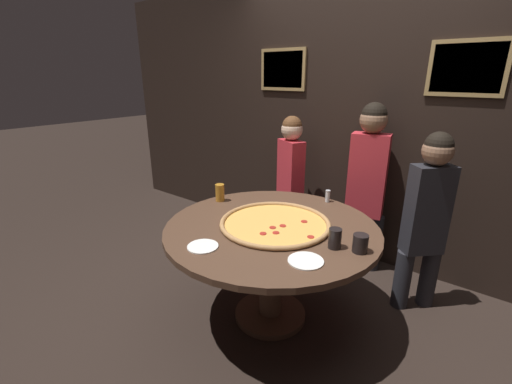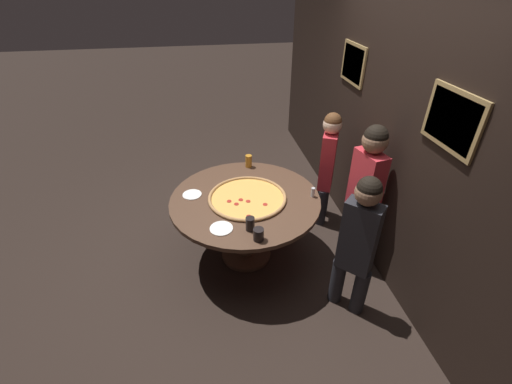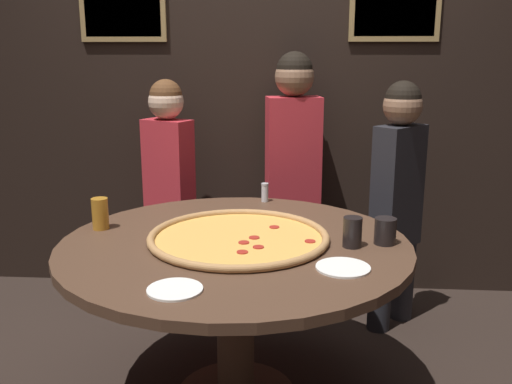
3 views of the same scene
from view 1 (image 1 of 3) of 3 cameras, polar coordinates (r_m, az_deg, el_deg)
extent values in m
plane|color=black|center=(2.72, 2.37, -19.88)|extent=(24.00, 24.00, 0.00)
cube|color=black|center=(3.31, 16.49, 11.21)|extent=(6.40, 0.06, 2.60)
cube|color=#9E7F4C|center=(3.62, 4.47, 19.67)|extent=(0.52, 0.02, 0.40)
cube|color=#B2A893|center=(3.62, 4.42, 19.67)|extent=(0.46, 0.01, 0.34)
cube|color=#9E7F4C|center=(3.04, 31.70, 17.16)|extent=(0.52, 0.02, 0.40)
cube|color=#B2A893|center=(3.03, 31.69, 17.16)|extent=(0.46, 0.01, 0.34)
cylinder|color=#4C3323|center=(2.34, 2.61, -6.03)|extent=(1.44, 1.44, 0.04)
cylinder|color=#4C3323|center=(2.52, 2.48, -13.68)|extent=(0.16, 0.16, 0.70)
cylinder|color=#4C3323|center=(2.71, 2.37, -19.55)|extent=(0.52, 0.52, 0.04)
cylinder|color=#E5A84C|center=(2.33, 3.18, -5.38)|extent=(0.71, 0.71, 0.01)
torus|color=#B27F4C|center=(2.33, 3.18, -5.15)|extent=(0.75, 0.75, 0.03)
cylinder|color=#A8281E|center=(2.27, 2.79, -5.93)|extent=(0.04, 0.04, 0.00)
cylinder|color=#A8281E|center=(2.17, 9.10, -7.40)|extent=(0.04, 0.04, 0.00)
cylinder|color=#A8281E|center=(2.30, 4.48, -5.63)|extent=(0.04, 0.04, 0.00)
cylinder|color=#A8281E|center=(2.20, 3.35, -6.78)|extent=(0.04, 0.04, 0.00)
cylinder|color=#A8281E|center=(2.18, 1.18, -6.94)|extent=(0.04, 0.04, 0.00)
cylinder|color=#A8281E|center=(2.37, 8.03, -4.89)|extent=(0.04, 0.04, 0.00)
cylinder|color=black|center=(2.07, 13.02, -7.55)|extent=(0.08, 0.08, 0.12)
cylinder|color=black|center=(2.07, 16.99, -8.19)|extent=(0.09, 0.09, 0.11)
cylinder|color=#BC7A23|center=(2.76, -6.03, -0.11)|extent=(0.07, 0.07, 0.14)
cylinder|color=white|center=(2.08, -8.85, -8.95)|extent=(0.18, 0.18, 0.01)
cylinder|color=white|center=(1.93, 8.29, -11.28)|extent=(0.20, 0.20, 0.01)
cylinder|color=silver|center=(2.79, 11.85, -0.78)|extent=(0.04, 0.04, 0.08)
cylinder|color=#B7B7BC|center=(2.77, 11.92, 0.16)|extent=(0.04, 0.04, 0.01)
cylinder|color=#232328|center=(3.01, 26.77, -12.56)|extent=(0.18, 0.18, 0.47)
cylinder|color=#232328|center=(2.91, 23.19, -13.18)|extent=(0.18, 0.18, 0.47)
cube|color=#232328|center=(2.72, 26.66, -2.71)|extent=(0.30, 0.30, 0.65)
sphere|color=#8C664C|center=(2.61, 28.05, 6.09)|extent=(0.20, 0.20, 0.20)
sphere|color=black|center=(2.60, 28.17, 6.84)|extent=(0.19, 0.19, 0.19)
cylinder|color=#232328|center=(3.47, 6.36, -6.23)|extent=(0.17, 0.17, 0.47)
cylinder|color=#232328|center=(3.63, 4.62, -4.97)|extent=(0.17, 0.17, 0.47)
cube|color=red|center=(3.36, 5.76, 3.10)|extent=(0.32, 0.26, 0.65)
sphere|color=beige|center=(3.27, 6.01, 10.30)|extent=(0.20, 0.20, 0.20)
sphere|color=brown|center=(3.26, 6.04, 10.91)|extent=(0.19, 0.19, 0.19)
cylinder|color=#232328|center=(3.32, 18.97, -7.98)|extent=(0.16, 0.16, 0.52)
cylinder|color=#232328|center=(3.35, 15.01, -7.33)|extent=(0.16, 0.16, 0.52)
cube|color=red|center=(3.11, 18.08, 2.64)|extent=(0.34, 0.23, 0.72)
sphere|color=#8C664C|center=(3.02, 19.01, 11.31)|extent=(0.22, 0.22, 0.22)
sphere|color=black|center=(3.01, 19.10, 12.04)|extent=(0.21, 0.21, 0.21)
camera|label=2|loc=(2.18, 93.74, 23.91)|focal=24.00mm
camera|label=3|loc=(1.11, -75.18, -6.25)|focal=40.00mm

